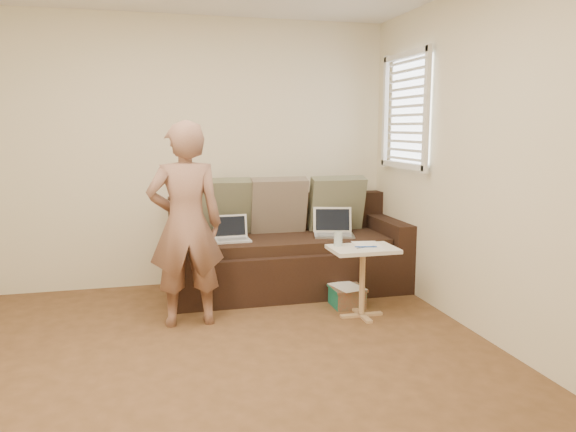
# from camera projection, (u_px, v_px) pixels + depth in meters

# --- Properties ---
(floor) EXTENTS (4.50, 4.50, 0.00)m
(floor) POSITION_uv_depth(u_px,v_px,m) (219.00, 379.00, 3.45)
(floor) COLOR #4F361D
(floor) RESTS_ON ground
(wall_back) EXTENTS (4.00, 0.00, 4.00)m
(wall_back) POSITION_uv_depth(u_px,v_px,m) (187.00, 153.00, 5.39)
(wall_back) COLOR beige
(wall_back) RESTS_ON ground
(wall_front) EXTENTS (4.00, 0.00, 4.00)m
(wall_front) POSITION_uv_depth(u_px,v_px,m) (352.00, 258.00, 1.09)
(wall_front) COLOR beige
(wall_front) RESTS_ON ground
(wall_right) EXTENTS (0.00, 4.50, 4.50)m
(wall_right) POSITION_uv_depth(u_px,v_px,m) (511.00, 165.00, 3.73)
(wall_right) COLOR beige
(wall_right) RESTS_ON ground
(window_blinds) EXTENTS (0.12, 0.88, 1.08)m
(window_blinds) POSITION_uv_depth(u_px,v_px,m) (406.00, 111.00, 5.09)
(window_blinds) COLOR white
(window_blinds) RESTS_ON wall_right
(sofa) EXTENTS (2.20, 0.95, 0.85)m
(sofa) POSITION_uv_depth(u_px,v_px,m) (288.00, 246.00, 5.30)
(sofa) COLOR black
(sofa) RESTS_ON ground
(pillow_left) EXTENTS (0.55, 0.29, 0.57)m
(pillow_left) POSITION_uv_depth(u_px,v_px,m) (222.00, 207.00, 5.33)
(pillow_left) COLOR #656A4E
(pillow_left) RESTS_ON sofa
(pillow_mid) EXTENTS (0.55, 0.27, 0.57)m
(pillow_mid) POSITION_uv_depth(u_px,v_px,m) (278.00, 206.00, 5.42)
(pillow_mid) COLOR brown
(pillow_mid) RESTS_ON sofa
(pillow_right) EXTENTS (0.55, 0.28, 0.57)m
(pillow_right) POSITION_uv_depth(u_px,v_px,m) (337.00, 204.00, 5.56)
(pillow_right) COLOR #656A4E
(pillow_right) RESTS_ON sofa
(laptop_silver) EXTENTS (0.43, 0.36, 0.25)m
(laptop_silver) POSITION_uv_depth(u_px,v_px,m) (334.00, 236.00, 5.29)
(laptop_silver) COLOR #B7BABC
(laptop_silver) RESTS_ON sofa
(laptop_white) EXTENTS (0.32, 0.24, 0.23)m
(laptop_white) POSITION_uv_depth(u_px,v_px,m) (233.00, 241.00, 5.07)
(laptop_white) COLOR white
(laptop_white) RESTS_ON sofa
(person) EXTENTS (0.60, 0.41, 1.61)m
(person) POSITION_uv_depth(u_px,v_px,m) (186.00, 224.00, 4.30)
(person) COLOR brown
(person) RESTS_ON ground
(side_table) EXTENTS (0.53, 0.37, 0.59)m
(side_table) POSITION_uv_depth(u_px,v_px,m) (362.00, 282.00, 4.55)
(side_table) COLOR silver
(side_table) RESTS_ON ground
(drinking_glass) EXTENTS (0.07, 0.07, 0.12)m
(drinking_glass) POSITION_uv_depth(u_px,v_px,m) (338.00, 239.00, 4.54)
(drinking_glass) COLOR silver
(drinking_glass) RESTS_ON side_table
(scissors) EXTENTS (0.20, 0.16, 0.02)m
(scissors) POSITION_uv_depth(u_px,v_px,m) (366.00, 247.00, 4.47)
(scissors) COLOR silver
(scissors) RESTS_ON side_table
(paper_on_table) EXTENTS (0.25, 0.33, 0.00)m
(paper_on_table) POSITION_uv_depth(u_px,v_px,m) (367.00, 245.00, 4.58)
(paper_on_table) COLOR white
(paper_on_table) RESTS_ON side_table
(striped_box) EXTENTS (0.28, 0.28, 0.18)m
(striped_box) POSITION_uv_depth(u_px,v_px,m) (347.00, 296.00, 4.84)
(striped_box) COLOR red
(striped_box) RESTS_ON ground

